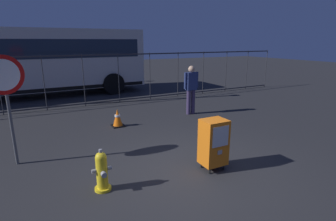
% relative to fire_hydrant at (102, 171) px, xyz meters
% --- Properties ---
extents(ground_plane, '(60.00, 60.00, 0.00)m').
position_rel_fire_hydrant_xyz_m(ground_plane, '(1.57, -0.01, -0.35)').
color(ground_plane, '#262628').
extents(fire_hydrant, '(0.33, 0.32, 0.75)m').
position_rel_fire_hydrant_xyz_m(fire_hydrant, '(0.00, 0.00, 0.00)').
color(fire_hydrant, yellow).
rests_on(fire_hydrant, ground_plane).
extents(newspaper_box_primary, '(0.48, 0.42, 1.02)m').
position_rel_fire_hydrant_xyz_m(newspaper_box_primary, '(2.13, -0.24, 0.22)').
color(newspaper_box_primary, black).
rests_on(newspaper_box_primary, ground_plane).
extents(stop_sign, '(0.71, 0.31, 2.23)m').
position_rel_fire_hydrant_xyz_m(stop_sign, '(-1.33, 1.78, 1.25)').
color(stop_sign, '#4C4F54').
rests_on(stop_sign, ground_plane).
extents(pedestrian, '(0.55, 0.22, 1.67)m').
position_rel_fire_hydrant_xyz_m(pedestrian, '(3.93, 3.44, 0.60)').
color(pedestrian, '#382D51').
rests_on(pedestrian, ground_plane).
extents(traffic_cone, '(0.36, 0.36, 0.53)m').
position_rel_fire_hydrant_xyz_m(traffic_cone, '(1.26, 3.26, -0.09)').
color(traffic_cone, black).
rests_on(traffic_cone, ground_plane).
extents(fence_barrier, '(18.03, 0.04, 2.00)m').
position_rel_fire_hydrant_xyz_m(fence_barrier, '(1.57, 6.31, 0.67)').
color(fence_barrier, '#2D2D33').
rests_on(fence_barrier, ground_plane).
extents(bus_near, '(10.53, 2.90, 3.00)m').
position_rel_fire_hydrant_xyz_m(bus_near, '(-1.14, 9.31, 1.36)').
color(bus_near, beige).
rests_on(bus_near, ground_plane).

